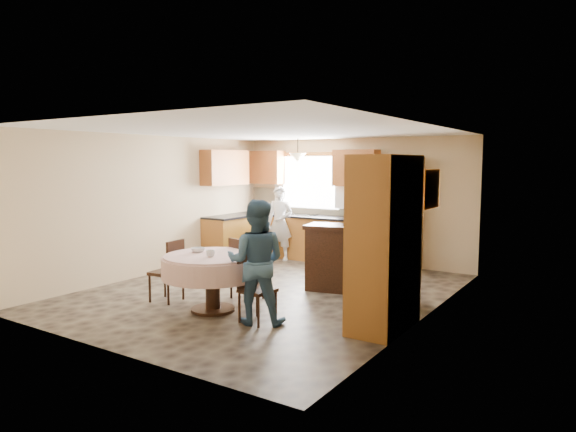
% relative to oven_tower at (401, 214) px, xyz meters
% --- Properties ---
extents(floor, '(5.00, 6.00, 0.01)m').
position_rel_oven_tower_xyz_m(floor, '(-1.15, -2.69, -1.06)').
color(floor, brown).
rests_on(floor, ground).
extents(ceiling, '(5.00, 6.00, 0.01)m').
position_rel_oven_tower_xyz_m(ceiling, '(-1.15, -2.69, 1.44)').
color(ceiling, white).
rests_on(ceiling, wall_back).
extents(wall_back, '(5.00, 0.02, 2.50)m').
position_rel_oven_tower_xyz_m(wall_back, '(-1.15, 0.31, 0.19)').
color(wall_back, tan).
rests_on(wall_back, floor).
extents(wall_front, '(5.00, 0.02, 2.50)m').
position_rel_oven_tower_xyz_m(wall_front, '(-1.15, -5.69, 0.19)').
color(wall_front, tan).
rests_on(wall_front, floor).
extents(wall_left, '(0.02, 6.00, 2.50)m').
position_rel_oven_tower_xyz_m(wall_left, '(-3.65, -2.69, 0.19)').
color(wall_left, tan).
rests_on(wall_left, floor).
extents(wall_right, '(0.02, 6.00, 2.50)m').
position_rel_oven_tower_xyz_m(wall_right, '(1.35, -2.69, 0.19)').
color(wall_right, tan).
rests_on(wall_right, floor).
extents(window, '(1.40, 0.03, 1.10)m').
position_rel_oven_tower_xyz_m(window, '(-2.15, 0.29, 0.54)').
color(window, white).
rests_on(window, wall_back).
extents(curtain_left, '(0.22, 0.02, 1.15)m').
position_rel_oven_tower_xyz_m(curtain_left, '(-2.90, 0.24, 0.59)').
color(curtain_left, white).
rests_on(curtain_left, wall_back).
extents(curtain_right, '(0.22, 0.02, 1.15)m').
position_rel_oven_tower_xyz_m(curtain_right, '(-1.40, 0.24, 0.59)').
color(curtain_right, white).
rests_on(curtain_right, wall_back).
extents(base_cab_back, '(3.30, 0.60, 0.88)m').
position_rel_oven_tower_xyz_m(base_cab_back, '(-2.00, 0.01, -0.62)').
color(base_cab_back, '#B66930').
rests_on(base_cab_back, floor).
extents(counter_back, '(3.30, 0.64, 0.04)m').
position_rel_oven_tower_xyz_m(counter_back, '(-2.00, 0.01, -0.16)').
color(counter_back, black).
rests_on(counter_back, base_cab_back).
extents(base_cab_left, '(0.60, 1.20, 0.88)m').
position_rel_oven_tower_xyz_m(base_cab_left, '(-3.35, -0.89, -0.62)').
color(base_cab_left, '#B66930').
rests_on(base_cab_left, floor).
extents(counter_left, '(0.64, 1.20, 0.04)m').
position_rel_oven_tower_xyz_m(counter_left, '(-3.35, -0.89, -0.16)').
color(counter_left, black).
rests_on(counter_left, base_cab_left).
extents(backsplash, '(3.30, 0.02, 0.55)m').
position_rel_oven_tower_xyz_m(backsplash, '(-2.00, 0.30, 0.12)').
color(backsplash, '#C8B88D').
rests_on(backsplash, wall_back).
extents(wall_cab_left, '(0.85, 0.33, 0.72)m').
position_rel_oven_tower_xyz_m(wall_cab_left, '(-3.20, 0.15, 0.85)').
color(wall_cab_left, '#B4642D').
rests_on(wall_cab_left, wall_back).
extents(wall_cab_right, '(0.90, 0.33, 0.72)m').
position_rel_oven_tower_xyz_m(wall_cab_right, '(-1.00, 0.15, 0.85)').
color(wall_cab_right, '#B4642D').
rests_on(wall_cab_right, wall_back).
extents(wall_cab_side, '(0.33, 1.20, 0.72)m').
position_rel_oven_tower_xyz_m(wall_cab_side, '(-3.48, -0.89, 0.85)').
color(wall_cab_side, '#B4642D').
rests_on(wall_cab_side, wall_left).
extents(oven_tower, '(0.66, 0.62, 2.12)m').
position_rel_oven_tower_xyz_m(oven_tower, '(0.00, 0.00, 0.00)').
color(oven_tower, '#B66930').
rests_on(oven_tower, floor).
extents(oven_upper, '(0.56, 0.01, 0.45)m').
position_rel_oven_tower_xyz_m(oven_upper, '(0.00, -0.31, 0.19)').
color(oven_upper, black).
rests_on(oven_upper, oven_tower).
extents(oven_lower, '(0.56, 0.01, 0.45)m').
position_rel_oven_tower_xyz_m(oven_lower, '(0.00, -0.31, -0.31)').
color(oven_lower, black).
rests_on(oven_lower, oven_tower).
extents(pendant, '(0.36, 0.36, 0.18)m').
position_rel_oven_tower_xyz_m(pendant, '(-2.15, -0.19, 1.06)').
color(pendant, beige).
rests_on(pendant, ceiling).
extents(sideboard, '(1.46, 0.84, 0.98)m').
position_rel_oven_tower_xyz_m(sideboard, '(-0.09, -1.95, -0.57)').
color(sideboard, '#33180D').
rests_on(sideboard, floor).
extents(space_heater, '(0.46, 0.34, 0.61)m').
position_rel_oven_tower_xyz_m(space_heater, '(0.91, -2.39, -0.76)').
color(space_heater, black).
rests_on(space_heater, floor).
extents(cupboard, '(0.55, 1.11, 2.11)m').
position_rel_oven_tower_xyz_m(cupboard, '(1.07, -3.36, -0.01)').
color(cupboard, '#B66930').
rests_on(cupboard, floor).
extents(dining_table, '(1.36, 1.36, 0.78)m').
position_rel_oven_tower_xyz_m(dining_table, '(-1.17, -3.94, -0.46)').
color(dining_table, '#33180D').
rests_on(dining_table, floor).
extents(chair_left, '(0.44, 0.44, 0.91)m').
position_rel_oven_tower_xyz_m(chair_left, '(-2.00, -3.92, -0.56)').
color(chair_left, '#33180D').
rests_on(chair_left, floor).
extents(chair_back, '(0.49, 0.49, 0.91)m').
position_rel_oven_tower_xyz_m(chair_back, '(-1.19, -3.25, -0.56)').
color(chair_back, '#33180D').
rests_on(chair_back, floor).
extents(chair_right, '(0.42, 0.42, 0.88)m').
position_rel_oven_tower_xyz_m(chair_right, '(-0.43, -4.00, -0.57)').
color(chair_right, '#33180D').
rests_on(chair_right, floor).
extents(framed_picture, '(0.06, 0.62, 0.52)m').
position_rel_oven_tower_xyz_m(framed_picture, '(1.32, -2.45, 0.61)').
color(framed_picture, gold).
rests_on(framed_picture, wall_right).
extents(microwave, '(0.59, 0.46, 0.29)m').
position_rel_oven_tower_xyz_m(microwave, '(-0.62, -0.04, 0.01)').
color(microwave, silver).
rests_on(microwave, counter_back).
extents(person_sink, '(0.62, 0.47, 1.53)m').
position_rel_oven_tower_xyz_m(person_sink, '(-2.46, -0.39, -0.29)').
color(person_sink, silver).
rests_on(person_sink, floor).
extents(person_dining, '(0.94, 0.86, 1.56)m').
position_rel_oven_tower_xyz_m(person_dining, '(-0.36, -4.04, -0.28)').
color(person_dining, '#345572').
rests_on(person_dining, floor).
extents(bowl_sideboard, '(0.23, 0.23, 0.05)m').
position_rel_oven_tower_xyz_m(bowl_sideboard, '(-0.34, -1.95, -0.06)').
color(bowl_sideboard, '#B2B2B2').
rests_on(bowl_sideboard, sideboard).
extents(bottle_sideboard, '(0.13, 0.13, 0.27)m').
position_rel_oven_tower_xyz_m(bottle_sideboard, '(0.28, -1.95, 0.05)').
color(bottle_sideboard, silver).
rests_on(bottle_sideboard, sideboard).
extents(cup_table, '(0.15, 0.15, 0.09)m').
position_rel_oven_tower_xyz_m(cup_table, '(-1.09, -4.07, -0.24)').
color(cup_table, '#B2B2B2').
rests_on(cup_table, dining_table).
extents(bowl_table, '(0.23, 0.23, 0.06)m').
position_rel_oven_tower_xyz_m(bowl_table, '(-1.47, -3.89, -0.25)').
color(bowl_table, '#B2B2B2').
rests_on(bowl_table, dining_table).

